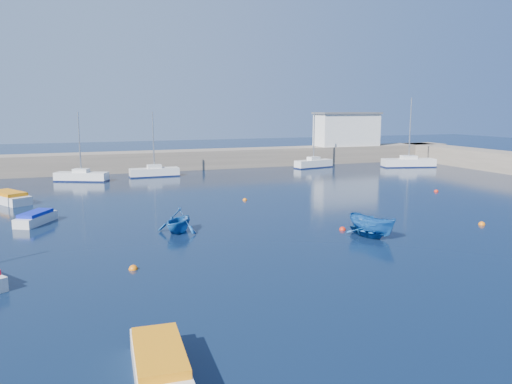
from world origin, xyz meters
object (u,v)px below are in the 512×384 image
object	(u,v)px
sailboat_8	(408,162)
motorboat_2	(9,198)
motorboat_1	(36,218)
harbor_office	(347,130)
sailboat_6	(154,172)
sailboat_7	(313,163)
motorboat_3	(160,364)
dinghy_center	(368,231)
dinghy_left	(178,220)
dinghy_right	(372,225)
sailboat_5	(81,176)

from	to	relation	value
sailboat_8	motorboat_2	distance (m)	53.12
motorboat_1	motorboat_2	xyz separation A→B (m)	(-2.75, 9.88, 0.07)
harbor_office	sailboat_8	world-z (taller)	sailboat_8
harbor_office	sailboat_6	size ratio (longest dim) A/B	1.24
sailboat_7	motorboat_1	size ratio (longest dim) A/B	2.01
motorboat_2	motorboat_3	world-z (taller)	motorboat_2
sailboat_6	dinghy_center	xyz separation A→B (m)	(8.62, -34.98, -0.29)
motorboat_1	dinghy_left	xyz separation A→B (m)	(9.43, -6.34, 0.43)
sailboat_6	dinghy_left	world-z (taller)	sailboat_6
motorboat_2	dinghy_right	size ratio (longest dim) A/B	1.43
sailboat_6	motorboat_1	world-z (taller)	sailboat_6
harbor_office	sailboat_7	xyz separation A→B (m)	(-8.46, -5.16, -4.47)
dinghy_center	dinghy_right	bearing A→B (deg)	-23.62
sailboat_6	motorboat_2	xyz separation A→B (m)	(-15.35, -13.26, -0.10)
motorboat_3	dinghy_center	size ratio (longest dim) A/B	1.56
sailboat_8	dinghy_right	xyz separation A→B (m)	(-27.82, -32.44, 0.06)
dinghy_left	dinghy_right	bearing A→B (deg)	13.91
sailboat_5	dinghy_right	world-z (taller)	sailboat_5
motorboat_3	sailboat_8	bearing A→B (deg)	49.35
dinghy_center	dinghy_left	size ratio (longest dim) A/B	0.91
sailboat_7	sailboat_8	world-z (taller)	sailboat_8
sailboat_5	sailboat_8	xyz separation A→B (m)	(45.44, -1.64, 0.08)
sailboat_7	motorboat_3	distance (m)	58.39
sailboat_5	motorboat_2	xyz separation A→B (m)	(-6.60, -12.27, -0.09)
dinghy_center	sailboat_7	bearing A→B (deg)	62.42
sailboat_6	dinghy_center	bearing A→B (deg)	-166.95
dinghy_right	motorboat_2	bearing A→B (deg)	120.86
sailboat_7	motorboat_2	world-z (taller)	sailboat_7
sailboat_5	dinghy_center	distance (m)	38.17
sailboat_5	motorboat_3	world-z (taller)	sailboat_5
motorboat_1	dinghy_center	bearing A→B (deg)	0.25
harbor_office	dinghy_left	xyz separation A→B (m)	(-34.81, -36.10, -4.24)
dinghy_left	sailboat_5	bearing A→B (deg)	139.91
sailboat_6	sailboat_7	distance (m)	23.23
harbor_office	motorboat_2	xyz separation A→B (m)	(-46.99, -19.89, -4.60)
sailboat_8	dinghy_right	world-z (taller)	sailboat_8
sailboat_8	motorboat_1	distance (m)	53.38
motorboat_3	motorboat_1	bearing A→B (deg)	104.77
sailboat_7	motorboat_3	bearing A→B (deg)	135.34
sailboat_6	motorboat_1	xyz separation A→B (m)	(-12.59, -23.14, -0.16)
harbor_office	motorboat_2	size ratio (longest dim) A/B	1.86
sailboat_8	harbor_office	bearing A→B (deg)	43.06
harbor_office	motorboat_3	bearing A→B (deg)	-125.72
harbor_office	sailboat_6	world-z (taller)	sailboat_6
motorboat_2	dinghy_left	bearing A→B (deg)	-83.61
dinghy_left	dinghy_right	size ratio (longest dim) A/B	0.87
harbor_office	motorboat_1	size ratio (longest dim) A/B	2.54
motorboat_1	motorboat_3	bearing A→B (deg)	-49.47
harbor_office	motorboat_3	size ratio (longest dim) A/B	2.15
motorboat_2	dinghy_right	distance (m)	32.59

